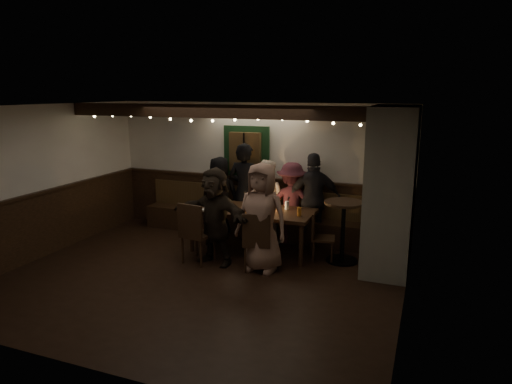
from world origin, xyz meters
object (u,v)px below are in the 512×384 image
at_px(person_g, 262,217).
at_px(high_top, 343,224).
at_px(chair_end, 319,233).
at_px(chair_near_right, 257,239).
at_px(person_b, 245,191).
at_px(person_e, 314,200).
at_px(person_a, 220,196).
at_px(person_d, 292,203).
at_px(chair_near_left, 194,230).
at_px(dining_table, 252,213).
at_px(person_f, 215,216).
at_px(person_c, 266,201).

bearing_deg(person_g, high_top, 39.57).
xyz_separation_m(chair_end, high_top, (0.39, 0.09, 0.18)).
distance_m(chair_near_right, chair_end, 1.15).
bearing_deg(person_b, person_e, -172.41).
distance_m(chair_end, person_g, 1.13).
height_order(person_a, person_g, person_g).
bearing_deg(person_e, person_d, -17.64).
xyz_separation_m(chair_near_left, chair_near_right, (1.08, 0.06, -0.04)).
relative_size(dining_table, chair_end, 2.60).
bearing_deg(person_d, person_a, -11.07).
bearing_deg(dining_table, person_g, -57.89).
distance_m(chair_near_left, chair_end, 2.08).
bearing_deg(person_f, person_e, 62.02).
bearing_deg(chair_near_right, person_c, 104.92).
bearing_deg(person_e, person_c, -15.45).
bearing_deg(person_a, person_c, 165.90).
height_order(chair_near_left, person_d, person_d).
distance_m(chair_near_left, person_e, 2.30).
height_order(chair_near_left, person_b, person_b).
height_order(chair_near_left, chair_end, chair_near_left).
height_order(person_a, person_d, person_a).
bearing_deg(person_a, chair_near_right, 121.53).
height_order(chair_near_right, person_a, person_a).
relative_size(dining_table, high_top, 2.10).
distance_m(dining_table, chair_near_left, 1.12).
height_order(person_d, person_f, person_f).
bearing_deg(person_f, dining_table, 76.50).
xyz_separation_m(chair_near_right, chair_end, (0.79, 0.84, -0.07)).
bearing_deg(person_b, person_d, -173.62).
height_order(dining_table, person_a, person_a).
bearing_deg(person_e, person_a, -20.94).
xyz_separation_m(chair_near_right, person_g, (0.04, 0.09, 0.33)).
relative_size(person_d, person_g, 0.88).
bearing_deg(chair_near_left, chair_end, 25.73).
relative_size(chair_near_left, person_e, 0.60).
xyz_separation_m(high_top, person_b, (-2.03, 0.61, 0.27)).
height_order(chair_near_left, person_f, person_f).
distance_m(chair_end, person_c, 1.38).
bearing_deg(person_c, person_d, -171.84).
distance_m(person_d, person_f, 1.70).
xyz_separation_m(chair_end, person_f, (-1.57, -0.74, 0.34)).
distance_m(chair_near_right, person_f, 0.83).
bearing_deg(chair_near_right, dining_table, 116.73).
bearing_deg(person_e, chair_near_right, 49.96).
bearing_deg(high_top, person_b, 163.18).
xyz_separation_m(dining_table, person_a, (-0.96, 0.71, 0.07)).
bearing_deg(person_c, chair_near_right, 104.47).
height_order(person_e, person_f, person_e).
bearing_deg(high_top, dining_table, -176.46).
bearing_deg(person_b, chair_end, 162.52).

